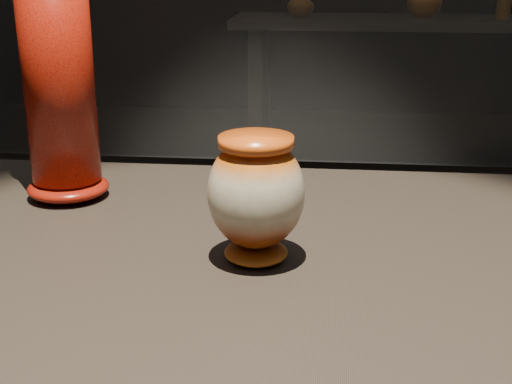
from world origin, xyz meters
TOP-DOWN VIEW (x-y plane):
  - main_vase at (-0.02, -0.01)m, footprint 0.14×0.14m
  - tall_vase at (-0.35, 0.20)m, footprint 0.17×0.17m
  - back_shelf at (0.49, 3.45)m, footprint 2.00×0.60m
  - back_vase_left at (-0.11, 3.41)m, footprint 0.21×0.21m
  - back_vase_right at (1.04, 3.42)m, footprint 0.08×0.08m

SIDE VIEW (x-z plane):
  - back_shelf at x=0.49m, z-range 0.19..1.09m
  - back_vase_right at x=1.04m, z-range 0.90..1.01m
  - back_vase_left at x=-0.11m, z-range 0.90..1.06m
  - main_vase at x=-0.02m, z-range 0.91..1.07m
  - tall_vase at x=-0.35m, z-range 0.89..1.30m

